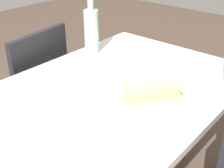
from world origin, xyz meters
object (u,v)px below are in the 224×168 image
Objects in this scene: plate_near at (152,102)px; baguette_sandwich_near at (153,93)px; dining_table at (112,111)px; water_bottle at (91,30)px; knife_near at (144,94)px; chair_far at (32,91)px.

plate_near is 0.04m from baguette_sandwich_near.
dining_table is 4.02× the size of water_bottle.
water_bottle reaches higher than baguette_sandwich_near.
dining_table is 0.46m from water_bottle.
plate_near reaches higher than dining_table.
dining_table is at bearing 91.53° from baguette_sandwich_near.
plate_near is (0.01, -0.19, 0.12)m from dining_table.
chair_far is at bearing 90.90° from knife_near.
knife_near is at bearing -113.39° from water_bottle.
plate_near is (-0.01, -0.80, 0.25)m from chair_far.
water_bottle reaches higher than dining_table.
chair_far reaches higher than dining_table.
chair_far is 5.03× the size of knife_near.
baguette_sandwich_near is at bearing -111.01° from knife_near.
dining_table is at bearing 99.44° from knife_near.
water_bottle reaches higher than chair_far.
chair_far is (0.01, 0.61, -0.14)m from dining_table.
baguette_sandwich_near is at bearing -88.47° from dining_table.
water_bottle is at bearing 66.83° from plate_near.
baguette_sandwich_near is 0.06m from knife_near.
knife_near reaches higher than dining_table.
baguette_sandwich_near reaches higher than dining_table.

